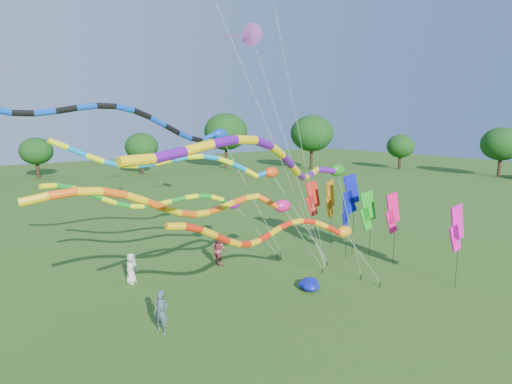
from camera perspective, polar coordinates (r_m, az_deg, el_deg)
ground at (r=20.74m, az=12.42°, el=-14.92°), size 160.00×160.00×0.00m
tree_ring at (r=14.39m, az=1.04°, el=-2.96°), size 120.94×120.56×9.48m
tube_kite_red at (r=17.66m, az=4.73°, el=-5.30°), size 11.99×1.52×5.87m
tube_kite_orange at (r=18.18m, az=-5.56°, el=-1.60°), size 14.65×2.21×6.97m
tube_kite_purple at (r=14.89m, az=5.10°, el=3.60°), size 14.43×5.55×8.74m
tube_kite_blue at (r=21.09m, az=-14.17°, el=8.77°), size 15.61×1.18×9.88m
tube_kite_cyan at (r=20.77m, az=-7.14°, el=3.57°), size 13.81×2.74×8.25m
tube_kite_green at (r=22.72m, az=-10.75°, el=-1.08°), size 12.74×1.58×6.32m
delta_kite_high_c at (r=29.43m, az=-0.67°, el=20.30°), size 3.20×8.22×15.47m
banner_pole_orange at (r=28.53m, az=9.87°, el=-0.91°), size 1.14×0.38×4.64m
banner_pole_magenta_a at (r=23.66m, az=25.18°, el=-4.43°), size 1.16×0.22×4.43m
banner_pole_magenta_b at (r=26.35m, az=17.74°, el=-2.71°), size 1.16×0.25×4.37m
banner_pole_blue_b at (r=27.27m, az=12.55°, el=-0.26°), size 1.13×0.44×5.22m
banner_pole_red at (r=29.14m, az=7.54°, el=-0.89°), size 1.14×0.37×4.51m
banner_pole_blue_a at (r=26.66m, az=11.88°, el=-2.72°), size 1.11×0.51×4.18m
banner_pole_green at (r=26.88m, az=14.66°, el=-2.44°), size 1.13×0.43×4.32m
blue_nylon_heap at (r=22.68m, az=6.42°, el=-11.90°), size 1.72×1.59×0.50m
person_a at (r=23.75m, az=-16.29°, el=-9.74°), size 0.95×0.89×1.63m
person_b at (r=18.23m, az=-12.56°, el=-15.38°), size 0.68×0.78×1.81m
person_c at (r=25.65m, az=-4.95°, el=-7.65°), size 0.79×0.97×1.85m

